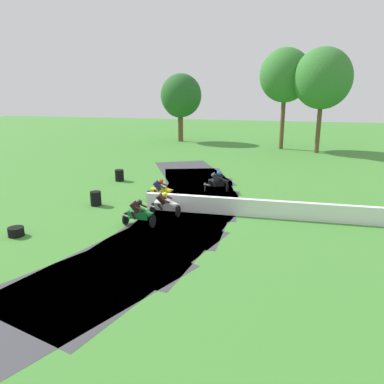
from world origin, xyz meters
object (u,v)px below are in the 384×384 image
motorcycle_lead_green (140,213)px  tire_stack_mid_a (96,199)px  motorcycle_trailing_yellow (161,191)px  tire_stack_mid_b (119,175)px  motorcycle_chase_white (166,204)px  motorcycle_fourth_black (218,182)px  tire_stack_near (16,232)px

motorcycle_lead_green → tire_stack_mid_a: size_ratio=2.12×
motorcycle_trailing_yellow → tire_stack_mid_b: 6.06m
motorcycle_chase_white → tire_stack_mid_b: size_ratio=2.12×
motorcycle_fourth_black → motorcycle_chase_white: bearing=-108.3°
tire_stack_mid_a → motorcycle_lead_green: bearing=-35.2°
motorcycle_fourth_black → motorcycle_trailing_yellow: bearing=-134.2°
motorcycle_chase_white → tire_stack_mid_b: (-5.50, 6.51, -0.23)m
motorcycle_lead_green → tire_stack_mid_a: (-3.62, 2.56, -0.25)m
motorcycle_lead_green → motorcycle_trailing_yellow: 4.15m
tire_stack_near → motorcycle_fourth_black: bearing=52.1°
motorcycle_fourth_black → tire_stack_near: bearing=-127.9°
tire_stack_mid_a → tire_stack_mid_b: bearing=101.4°
tire_stack_near → tire_stack_mid_b: size_ratio=0.86×
motorcycle_lead_green → motorcycle_fourth_black: motorcycle_fourth_black is taller
tire_stack_mid_a → motorcycle_trailing_yellow: bearing=25.7°
motorcycle_fourth_black → tire_stack_near: size_ratio=2.49×
motorcycle_lead_green → motorcycle_fourth_black: size_ratio=0.99×
motorcycle_chase_white → tire_stack_mid_b: motorcycle_chase_white is taller
tire_stack_mid_a → motorcycle_fourth_black: bearing=36.2°
motorcycle_trailing_yellow → tire_stack_near: motorcycle_trailing_yellow is taller
motorcycle_lead_green → tire_stack_mid_b: bearing=120.0°
tire_stack_near → tire_stack_mid_b: (0.12, 10.69, 0.20)m
motorcycle_trailing_yellow → tire_stack_mid_b: motorcycle_trailing_yellow is taller
tire_stack_near → tire_stack_mid_a: tire_stack_mid_a is taller
tire_stack_mid_b → tire_stack_near: bearing=-90.7°
motorcycle_fourth_black → tire_stack_near: motorcycle_fourth_black is taller
motorcycle_chase_white → motorcycle_lead_green: bearing=-112.5°
motorcycle_lead_green → motorcycle_trailing_yellow: motorcycle_lead_green is taller
tire_stack_mid_a → tire_stack_mid_b: same height
motorcycle_lead_green → tire_stack_near: motorcycle_lead_green is taller
motorcycle_chase_white → tire_stack_mid_a: (-4.34, 0.82, -0.23)m
tire_stack_mid_b → tire_stack_mid_a: bearing=-78.6°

